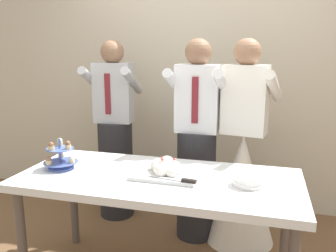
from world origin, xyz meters
TOP-DOWN VIEW (x-y plane):
  - rear_wall at (0.00, 1.46)m, footprint 5.20×0.10m
  - dessert_table at (0.00, 0.00)m, footprint 1.80×0.80m
  - cupcake_stand at (-0.68, -0.03)m, footprint 0.23×0.23m
  - main_cake_tray at (0.05, 0.02)m, footprint 0.43×0.31m
  - plate_stack at (0.56, -0.01)m, footprint 0.19×0.18m
  - person_groom at (0.11, 0.71)m, footprint 0.46×0.49m
  - person_bride at (0.49, 0.73)m, footprint 0.57×0.56m
  - person_guest at (-0.70, 0.90)m, footprint 0.50×0.53m

SIDE VIEW (x-z plane):
  - person_bride at x=0.49m, z-range -0.25..1.41m
  - dessert_table at x=0.00m, z-range 0.31..1.09m
  - person_groom at x=0.11m, z-range -0.08..1.58m
  - person_guest at x=-0.70m, z-range -0.08..1.58m
  - plate_stack at x=0.56m, z-range 0.78..0.84m
  - main_cake_tray at x=0.05m, z-range 0.75..0.88m
  - cupcake_stand at x=-0.68m, z-range 0.75..0.96m
  - rear_wall at x=0.00m, z-range 0.00..2.90m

